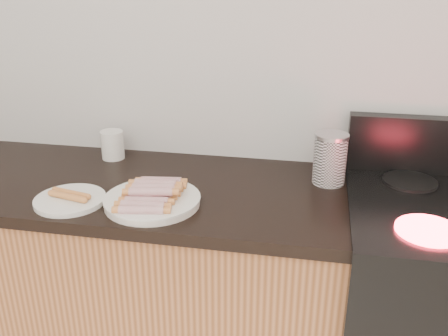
% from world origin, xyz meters
% --- Properties ---
extents(wall_back, '(4.00, 0.04, 2.60)m').
position_xyz_m(wall_back, '(0.00, 2.00, 1.30)').
color(wall_back, silver).
rests_on(wall_back, ground).
extents(cabinet_base, '(2.20, 0.59, 0.86)m').
position_xyz_m(cabinet_base, '(-0.70, 1.69, 0.43)').
color(cabinet_base, '#A4663D').
rests_on(cabinet_base, floor).
extents(counter_slab, '(2.20, 0.62, 0.04)m').
position_xyz_m(counter_slab, '(-0.70, 1.69, 0.88)').
color(counter_slab, black).
rests_on(counter_slab, cabinet_base).
extents(burner_near_left, '(0.18, 0.18, 0.01)m').
position_xyz_m(burner_near_left, '(0.61, 1.51, 0.92)').
color(burner_near_left, '#FF1E2D').
rests_on(burner_near_left, stove).
extents(burner_far_left, '(0.18, 0.18, 0.01)m').
position_xyz_m(burner_far_left, '(0.61, 1.84, 0.92)').
color(burner_far_left, black).
rests_on(burner_far_left, stove).
extents(main_plate, '(0.36, 0.36, 0.02)m').
position_xyz_m(main_plate, '(-0.20, 1.54, 0.91)').
color(main_plate, white).
rests_on(main_plate, counter_slab).
extents(side_plate, '(0.27, 0.27, 0.02)m').
position_xyz_m(side_plate, '(-0.46, 1.51, 0.91)').
color(side_plate, white).
rests_on(side_plate, counter_slab).
extents(hotdog_pile, '(0.13, 0.25, 0.05)m').
position_xyz_m(hotdog_pile, '(-0.20, 1.54, 0.94)').
color(hotdog_pile, brown).
rests_on(hotdog_pile, main_plate).
extents(plain_sausages, '(0.13, 0.07, 0.02)m').
position_xyz_m(plain_sausages, '(-0.46, 1.51, 0.93)').
color(plain_sausages, tan).
rests_on(plain_sausages, side_plate).
extents(canister, '(0.11, 0.11, 0.18)m').
position_xyz_m(canister, '(0.34, 1.82, 0.99)').
color(canister, silver).
rests_on(canister, counter_slab).
extents(mug, '(0.11, 0.11, 0.11)m').
position_xyz_m(mug, '(-0.48, 1.90, 0.95)').
color(mug, white).
rests_on(mug, counter_slab).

